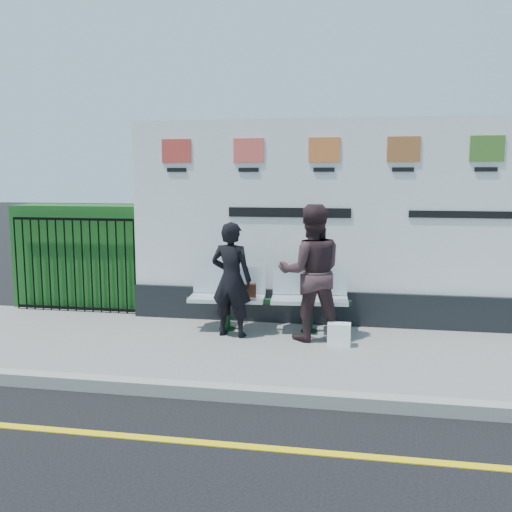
{
  "coord_description": "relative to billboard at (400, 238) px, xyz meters",
  "views": [
    {
      "loc": [
        -0.08,
        -4.52,
        2.31
      ],
      "look_at": [
        -1.42,
        2.83,
        1.25
      ],
      "focal_mm": 40.0,
      "sensor_mm": 36.0,
      "label": 1
    }
  ],
  "objects": [
    {
      "name": "yellow_line",
      "position": [
        -0.5,
        -3.85,
        -1.42
      ],
      "size": [
        14.0,
        0.1,
        0.01
      ],
      "primitive_type": "cube",
      "color": "yellow",
      "rests_on": "ground"
    },
    {
      "name": "ground",
      "position": [
        -0.5,
        -3.85,
        -1.42
      ],
      "size": [
        80.0,
        80.0,
        0.0
      ],
      "primitive_type": "plane",
      "color": "black"
    },
    {
      "name": "woman_left",
      "position": [
        -2.27,
        -0.94,
        -0.51
      ],
      "size": [
        0.63,
        0.47,
        1.57
      ],
      "primitive_type": "imported",
      "rotation": [
        0.0,
        0.0,
        2.96
      ],
      "color": "black",
      "rests_on": "pavement"
    },
    {
      "name": "woman_right",
      "position": [
        -1.2,
        -0.89,
        -0.39
      ],
      "size": [
        1.01,
        0.86,
        1.82
      ],
      "primitive_type": "imported",
      "rotation": [
        0.0,
        0.0,
        3.36
      ],
      "color": "#352225",
      "rests_on": "pavement"
    },
    {
      "name": "railing",
      "position": [
        -5.08,
        -0.0,
        -0.53
      ],
      "size": [
        2.05,
        0.06,
        1.54
      ],
      "primitive_type": null,
      "color": "black",
      "rests_on": "pavement"
    },
    {
      "name": "pavement",
      "position": [
        -0.5,
        -1.35,
        -1.36
      ],
      "size": [
        14.0,
        3.0,
        0.12
      ],
      "primitive_type": "cube",
      "color": "slate",
      "rests_on": "ground"
    },
    {
      "name": "bench",
      "position": [
        -1.83,
        -0.59,
        -1.06
      ],
      "size": [
        2.27,
        0.75,
        0.48
      ],
      "primitive_type": null,
      "rotation": [
        0.0,
        0.0,
        0.08
      ],
      "color": "silver",
      "rests_on": "pavement"
    },
    {
      "name": "kerb",
      "position": [
        -0.5,
        -2.85,
        -1.35
      ],
      "size": [
        14.0,
        0.18,
        0.14
      ],
      "primitive_type": "cube",
      "color": "gray",
      "rests_on": "ground"
    },
    {
      "name": "hedge",
      "position": [
        -5.08,
        0.45,
        -0.45
      ],
      "size": [
        2.35,
        0.7,
        1.7
      ],
      "primitive_type": "cube",
      "color": "#19511A",
      "rests_on": "pavement"
    },
    {
      "name": "billboard",
      "position": [
        0.0,
        0.0,
        0.0
      ],
      "size": [
        8.0,
        0.3,
        3.0
      ],
      "color": "black",
      "rests_on": "pavement"
    },
    {
      "name": "carrier_bag_white",
      "position": [
        -0.8,
        -1.14,
        -1.15
      ],
      "size": [
        0.3,
        0.18,
        0.3
      ],
      "primitive_type": "cube",
      "color": "white",
      "rests_on": "pavement"
    },
    {
      "name": "handbag_brown",
      "position": [
        -2.12,
        -0.61,
        -0.72
      ],
      "size": [
        0.26,
        0.14,
        0.19
      ],
      "primitive_type": "cube",
      "rotation": [
        0.0,
        0.0,
        0.14
      ],
      "color": "black",
      "rests_on": "bench"
    }
  ]
}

